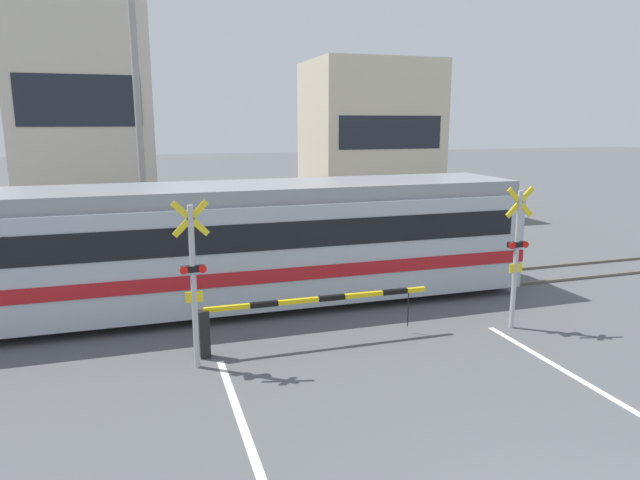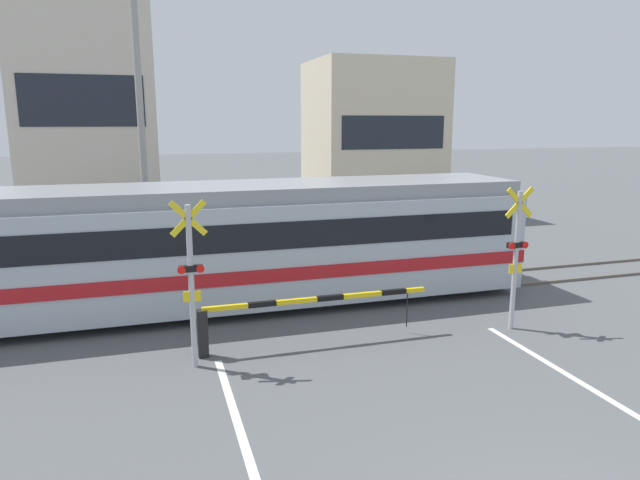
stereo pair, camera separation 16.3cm
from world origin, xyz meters
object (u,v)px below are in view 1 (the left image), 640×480
(crossing_barrier_near, at_px, (278,312))
(pedestrian, at_px, (293,224))
(commuter_train, at_px, (95,250))
(crossing_signal_right, at_px, (516,252))
(crossing_barrier_far, at_px, (345,243))
(crossing_signal_left, at_px, (193,277))

(crossing_barrier_near, bearing_deg, pedestrian, 73.31)
(commuter_train, bearing_deg, crossing_signal_right, -21.61)
(crossing_barrier_far, bearing_deg, crossing_signal_left, -129.72)
(crossing_barrier_far, relative_size, pedestrian, 3.01)
(commuter_train, relative_size, crossing_barrier_far, 4.36)
(commuter_train, height_order, pedestrian, commuter_train)
(crossing_barrier_near, xyz_separation_m, crossing_signal_left, (-1.70, -0.43, 1.00))
(commuter_train, relative_size, crossing_signal_left, 6.67)
(pedestrian, bearing_deg, crossing_signal_left, -115.11)
(crossing_barrier_near, distance_m, crossing_barrier_far, 7.00)
(crossing_barrier_near, bearing_deg, crossing_signal_right, -4.58)
(pedestrian, bearing_deg, crossing_signal_right, -74.05)
(crossing_signal_right, height_order, pedestrian, crossing_signal_right)
(crossing_barrier_near, relative_size, crossing_signal_left, 1.53)
(commuter_train, distance_m, crossing_signal_left, 4.05)
(crossing_barrier_near, bearing_deg, commuter_train, 139.32)
(crossing_barrier_near, distance_m, pedestrian, 9.29)
(commuter_train, distance_m, crossing_barrier_far, 7.86)
(crossing_barrier_near, height_order, crossing_barrier_far, same)
(commuter_train, xyz_separation_m, crossing_signal_right, (8.97, -3.55, 0.13))
(crossing_barrier_near, xyz_separation_m, crossing_barrier_far, (3.63, 5.99, 0.00))
(crossing_signal_right, xyz_separation_m, pedestrian, (-2.66, 9.32, -0.84))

